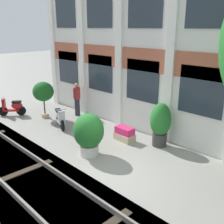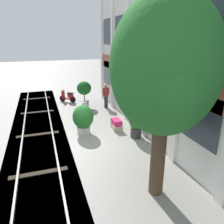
{
  "view_description": "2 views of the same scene",
  "coord_description": "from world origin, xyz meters",
  "px_view_note": "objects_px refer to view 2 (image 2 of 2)",
  "views": [
    {
      "loc": [
        5.37,
        -5.39,
        4.35
      ],
      "look_at": [
        -1.39,
        1.26,
        1.26
      ],
      "focal_mm": 42.0,
      "sensor_mm": 36.0,
      "label": 1
    },
    {
      "loc": [
        9.24,
        -1.96,
        4.8
      ],
      "look_at": [
        0.38,
        0.99,
        1.58
      ],
      "focal_mm": 35.0,
      "sensor_mm": 36.0,
      "label": 2
    }
  ],
  "objects_px": {
    "potted_plant_stone_basin": "(136,120)",
    "scooter_second_parked": "(86,107)",
    "scooter_near_curb": "(68,97)",
    "resident_by_doorway": "(106,95)",
    "potted_plant_terracotta_small": "(84,89)",
    "potted_plant_fluted_column": "(83,118)",
    "potted_plant_square_trough": "(116,125)",
    "broadleaf_tree": "(165,70)"
  },
  "relations": [
    {
      "from": "potted_plant_stone_basin",
      "to": "scooter_second_parked",
      "type": "distance_m",
      "value": 4.65
    },
    {
      "from": "scooter_near_curb",
      "to": "resident_by_doorway",
      "type": "xyz_separation_m",
      "value": [
        2.28,
        2.36,
        0.47
      ]
    },
    {
      "from": "potted_plant_terracotta_small",
      "to": "scooter_second_parked",
      "type": "distance_m",
      "value": 1.88
    },
    {
      "from": "potted_plant_fluted_column",
      "to": "scooter_second_parked",
      "type": "bearing_deg",
      "value": 165.17
    },
    {
      "from": "potted_plant_stone_basin",
      "to": "potted_plant_terracotta_small",
      "type": "bearing_deg",
      "value": -166.98
    },
    {
      "from": "potted_plant_stone_basin",
      "to": "potted_plant_square_trough",
      "type": "bearing_deg",
      "value": -154.96
    },
    {
      "from": "broadleaf_tree",
      "to": "scooter_near_curb",
      "type": "bearing_deg",
      "value": -173.53
    },
    {
      "from": "broadleaf_tree",
      "to": "scooter_near_curb",
      "type": "distance_m",
      "value": 11.96
    },
    {
      "from": "potted_plant_stone_basin",
      "to": "scooter_near_curb",
      "type": "relative_size",
      "value": 1.48
    },
    {
      "from": "scooter_near_curb",
      "to": "potted_plant_stone_basin",
      "type": "bearing_deg",
      "value": 145.97
    },
    {
      "from": "potted_plant_stone_basin",
      "to": "resident_by_doorway",
      "type": "bearing_deg",
      "value": -179.79
    },
    {
      "from": "potted_plant_terracotta_small",
      "to": "resident_by_doorway",
      "type": "bearing_deg",
      "value": 56.94
    },
    {
      "from": "broadleaf_tree",
      "to": "potted_plant_square_trough",
      "type": "distance_m",
      "value": 6.43
    },
    {
      "from": "potted_plant_terracotta_small",
      "to": "potted_plant_square_trough",
      "type": "xyz_separation_m",
      "value": [
        4.72,
        0.79,
        -1.03
      ]
    },
    {
      "from": "potted_plant_square_trough",
      "to": "resident_by_doorway",
      "type": "relative_size",
      "value": 0.5
    },
    {
      "from": "potted_plant_stone_basin",
      "to": "potted_plant_square_trough",
      "type": "height_order",
      "value": "potted_plant_stone_basin"
    },
    {
      "from": "resident_by_doorway",
      "to": "potted_plant_stone_basin",
      "type": "bearing_deg",
      "value": 163.85
    },
    {
      "from": "potted_plant_terracotta_small",
      "to": "potted_plant_fluted_column",
      "type": "xyz_separation_m",
      "value": [
        4.68,
        -1.02,
        -0.47
      ]
    },
    {
      "from": "scooter_near_curb",
      "to": "scooter_second_parked",
      "type": "xyz_separation_m",
      "value": [
        3.04,
        0.78,
        0.0
      ]
    },
    {
      "from": "potted_plant_terracotta_small",
      "to": "scooter_second_parked",
      "type": "relative_size",
      "value": 1.38
    },
    {
      "from": "potted_plant_fluted_column",
      "to": "resident_by_doorway",
      "type": "distance_m",
      "value": 4.48
    },
    {
      "from": "broadleaf_tree",
      "to": "resident_by_doorway",
      "type": "xyz_separation_m",
      "value": [
        -9.08,
        1.07,
        -3.04
      ]
    },
    {
      "from": "potted_plant_fluted_column",
      "to": "scooter_near_curb",
      "type": "bearing_deg",
      "value": 179.79
    },
    {
      "from": "scooter_near_curb",
      "to": "scooter_second_parked",
      "type": "bearing_deg",
      "value": 142.46
    },
    {
      "from": "potted_plant_terracotta_small",
      "to": "scooter_near_curb",
      "type": "relative_size",
      "value": 1.59
    },
    {
      "from": "scooter_near_curb",
      "to": "resident_by_doorway",
      "type": "relative_size",
      "value": 0.68
    },
    {
      "from": "broadleaf_tree",
      "to": "resident_by_doorway",
      "type": "bearing_deg",
      "value": 173.25
    },
    {
      "from": "scooter_second_parked",
      "to": "scooter_near_curb",
      "type": "bearing_deg",
      "value": -144.0
    },
    {
      "from": "potted_plant_terracotta_small",
      "to": "scooter_near_curb",
      "type": "bearing_deg",
      "value": -144.36
    },
    {
      "from": "broadleaf_tree",
      "to": "potted_plant_square_trough",
      "type": "xyz_separation_m",
      "value": [
        -5.24,
        0.5,
        -3.69
      ]
    },
    {
      "from": "potted_plant_fluted_column",
      "to": "scooter_second_parked",
      "type": "distance_m",
      "value": 3.16
    },
    {
      "from": "potted_plant_terracotta_small",
      "to": "potted_plant_square_trough",
      "type": "relative_size",
      "value": 2.17
    },
    {
      "from": "potted_plant_square_trough",
      "to": "resident_by_doorway",
      "type": "distance_m",
      "value": 3.93
    },
    {
      "from": "scooter_second_parked",
      "to": "potted_plant_stone_basin",
      "type": "bearing_deg",
      "value": 41.91
    },
    {
      "from": "broadleaf_tree",
      "to": "potted_plant_stone_basin",
      "type": "bearing_deg",
      "value": 164.61
    },
    {
      "from": "resident_by_doorway",
      "to": "broadleaf_tree",
      "type": "bearing_deg",
      "value": 156.88
    },
    {
      "from": "potted_plant_square_trough",
      "to": "potted_plant_fluted_column",
      "type": "relative_size",
      "value": 0.55
    },
    {
      "from": "potted_plant_fluted_column",
      "to": "scooter_second_parked",
      "type": "relative_size",
      "value": 1.16
    },
    {
      "from": "scooter_near_curb",
      "to": "potted_plant_terracotta_small",
      "type": "bearing_deg",
      "value": 163.72
    },
    {
      "from": "potted_plant_stone_basin",
      "to": "potted_plant_square_trough",
      "type": "xyz_separation_m",
      "value": [
        -1.27,
        -0.59,
        -0.66
      ]
    },
    {
      "from": "scooter_second_parked",
      "to": "broadleaf_tree",
      "type": "bearing_deg",
      "value": 25.13
    },
    {
      "from": "scooter_second_parked",
      "to": "resident_by_doorway",
      "type": "xyz_separation_m",
      "value": [
        -0.76,
        1.58,
        0.47
      ]
    }
  ]
}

